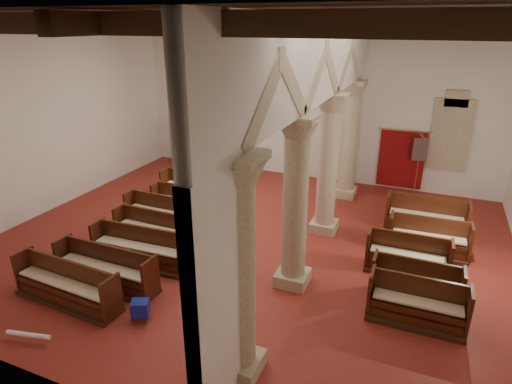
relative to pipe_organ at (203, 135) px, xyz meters
The scene contains 29 objects.
floor 7.24m from the pipe_organ, 50.71° to the right, with size 14.00×14.00×0.00m, color maroon.
ceiling 8.48m from the pipe_organ, 50.71° to the right, with size 14.00×14.00×0.00m, color black.
wall_back 4.81m from the pipe_organ, ahead, with size 14.00×0.02×6.00m, color silver.
wall_front 12.46m from the pipe_organ, 68.63° to the right, with size 14.00×0.02×6.00m, color silver.
wall_left 6.26m from the pipe_organ, 114.44° to the right, with size 0.02×12.00×6.00m, color silver.
ceiling_beams 8.38m from the pipe_organ, 50.71° to the right, with size 13.80×11.80×0.30m, color #3C2113, non-canonical shape.
arcade 8.65m from the pipe_organ, 41.12° to the right, with size 0.90×11.90×6.00m.
window_back 9.55m from the pipe_organ, ahead, with size 1.00×0.03×2.20m, color #387E5B.
pipe_organ is the anchor object (origin of this frame).
lectern 1.58m from the pipe_organ, 18.13° to the right, with size 0.60×0.63×1.28m.
dossal_curtain 8.01m from the pipe_organ, ahead, with size 1.80×0.07×2.17m.
processional_banner 8.62m from the pipe_organ, ahead, with size 0.50×0.64×2.29m.
hymnal_box_a 10.31m from the pipe_organ, 68.31° to the right, with size 0.35×0.29×0.35m, color navy.
hymnal_box_b 8.58m from the pipe_organ, 60.37° to the right, with size 0.30×0.24×0.30m, color navy.
hymnal_box_c 7.42m from the pipe_organ, 64.23° to the right, with size 0.29×0.23×0.29m, color navy.
tube_heater_a 11.20m from the pipe_organ, 78.77° to the right, with size 0.09×0.09×0.91m, color white.
tube_heater_b 9.01m from the pipe_organ, 80.13° to the right, with size 0.11×0.11×1.09m, color white.
nave_pew_0 9.90m from the pipe_organ, 78.68° to the right, with size 2.72×0.80×0.98m.
nave_pew_1 9.16m from the pipe_organ, 75.39° to the right, with size 2.63×0.70×1.01m.
nave_pew_2 8.14m from the pipe_organ, 72.43° to the right, with size 2.65×0.80×1.01m.
nave_pew_3 7.24m from the pipe_organ, 69.39° to the right, with size 3.10×0.71×0.99m.
nave_pew_4 6.09m from the pipe_organ, 71.94° to the right, with size 2.66×0.72×1.01m.
nave_pew_5 5.28m from the pipe_organ, 64.33° to the right, with size 2.90×0.72×0.98m.
nave_pew_6 4.23m from the pipe_organ, 63.18° to the right, with size 2.90×0.89×1.06m.
aisle_pew_0 11.79m from the pipe_organ, 39.15° to the right, with size 1.97×0.70×1.02m.
aisle_pew_1 11.28m from the pipe_organ, 36.44° to the right, with size 1.91×0.68×1.00m.
aisle_pew_2 10.39m from the pipe_organ, 32.00° to the right, with size 2.00×0.73×1.02m.
aisle_pew_3 10.21m from the pipe_organ, 25.01° to the right, with size 2.08×0.76×1.02m.
aisle_pew_4 9.64m from the pipe_organ, 18.73° to the right, with size 2.27×0.81×1.14m.
Camera 1 is at (4.36, -9.89, 5.84)m, focal length 30.00 mm.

